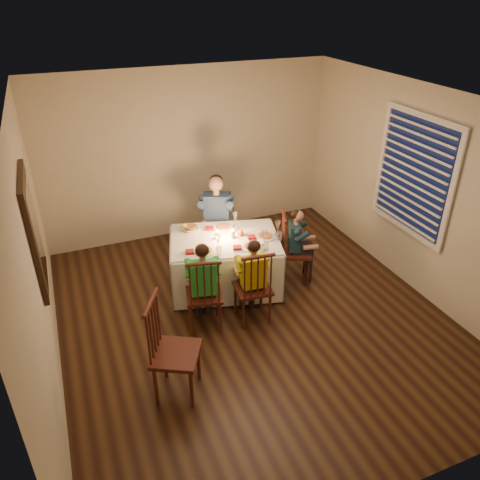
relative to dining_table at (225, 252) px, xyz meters
name	(u,v)px	position (x,y,z in m)	size (l,w,h in m)	color
ground	(253,317)	(0.08, -0.76, -0.52)	(5.00, 5.00, 0.00)	black
wall_left	(35,264)	(-2.17, -0.76, 0.78)	(0.02, 5.00, 2.60)	beige
wall_right	(418,192)	(2.33, -0.76, 0.78)	(0.02, 5.00, 2.60)	beige
wall_back	(189,154)	(0.08, 1.74, 0.78)	(4.50, 0.02, 2.60)	beige
ceiling	(257,103)	(0.08, -0.76, 2.08)	(5.00, 5.00, 0.00)	white
dining_table	(225,252)	(0.00, 0.00, 0.00)	(1.62, 1.34, 0.70)	white
chair_adult	(218,257)	(0.15, 0.73, -0.52)	(0.41, 0.39, 1.00)	black
chair_near_left	(205,325)	(-0.52, -0.69, -0.52)	(0.41, 0.39, 1.00)	black
chair_near_right	(252,318)	(0.06, -0.77, -0.52)	(0.41, 0.39, 1.00)	black
chair_end	(294,279)	(0.93, -0.21, -0.52)	(0.41, 0.39, 1.00)	black
chair_extra	(179,390)	(-1.09, -1.56, -0.52)	(0.46, 0.43, 1.11)	black
adult	(218,257)	(0.15, 0.73, -0.52)	(0.48, 0.44, 1.29)	navy
child_green	(205,325)	(-0.52, -0.69, -0.52)	(0.39, 0.36, 1.13)	green
child_yellow	(252,318)	(0.06, -0.77, -0.52)	(0.37, 0.34, 1.10)	gold
child_teal	(294,279)	(0.93, -0.21, -0.52)	(0.35, 0.32, 1.06)	#172F3B
setting_adult	(223,228)	(0.07, 0.26, 0.22)	(0.26, 0.26, 0.02)	white
setting_green	(205,251)	(-0.35, -0.23, 0.22)	(0.26, 0.26, 0.02)	white
setting_yellow	(251,247)	(0.22, -0.35, 0.22)	(0.26, 0.26, 0.02)	white
setting_teal	(265,237)	(0.49, -0.17, 0.22)	(0.26, 0.26, 0.02)	white
candle_left	(217,235)	(-0.09, 0.03, 0.26)	(0.06, 0.06, 0.10)	silver
candle_right	(233,234)	(0.10, -0.03, 0.26)	(0.06, 0.06, 0.10)	silver
squash	(184,227)	(-0.42, 0.41, 0.26)	(0.09, 0.09, 0.09)	yellow
orange_fruit	(240,233)	(0.22, -0.01, 0.25)	(0.08, 0.08, 0.08)	orange
serving_bowl	(191,229)	(-0.34, 0.36, 0.24)	(0.21, 0.21, 0.05)	white
wall_mirror	(34,231)	(-2.14, -0.46, 0.98)	(0.06, 0.95, 1.15)	black
window_blinds	(413,175)	(2.28, -0.66, 0.98)	(0.07, 1.34, 1.54)	#0D1536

